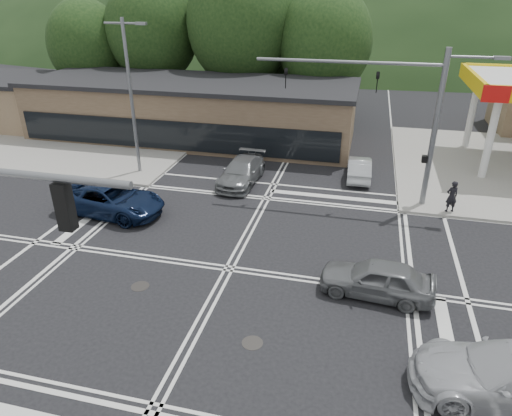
% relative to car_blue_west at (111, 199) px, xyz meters
% --- Properties ---
extents(ground, '(120.00, 120.00, 0.00)m').
position_rel_car_blue_west_xyz_m(ground, '(7.30, -3.51, -0.77)').
color(ground, black).
rests_on(ground, ground).
extents(sidewalk_nw, '(16.00, 16.00, 0.15)m').
position_rel_car_blue_west_xyz_m(sidewalk_nw, '(-7.70, 11.49, -0.70)').
color(sidewalk_nw, gray).
rests_on(sidewalk_nw, ground).
extents(commercial_row, '(24.00, 8.00, 4.00)m').
position_rel_car_blue_west_xyz_m(commercial_row, '(-0.70, 13.49, 1.23)').
color(commercial_row, brown).
rests_on(commercial_row, ground).
extents(commercial_nw, '(8.00, 7.00, 3.60)m').
position_rel_car_blue_west_xyz_m(commercial_nw, '(-16.70, 13.49, 1.03)').
color(commercial_nw, '#846B4F').
rests_on(commercial_nw, ground).
extents(hill_north, '(252.00, 126.00, 140.00)m').
position_rel_car_blue_west_xyz_m(hill_north, '(7.30, 86.49, -0.77)').
color(hill_north, '#1C3216').
rests_on(hill_north, ground).
extents(tree_n_a, '(8.00, 8.00, 11.75)m').
position_rel_car_blue_west_xyz_m(tree_n_a, '(-6.70, 20.49, 6.37)').
color(tree_n_a, '#382619').
rests_on(tree_n_a, ground).
extents(tree_n_b, '(9.00, 9.00, 12.98)m').
position_rel_car_blue_west_xyz_m(tree_n_b, '(1.30, 20.49, 7.02)').
color(tree_n_b, '#382619').
rests_on(tree_n_b, ground).
extents(tree_n_c, '(7.60, 7.60, 10.87)m').
position_rel_car_blue_west_xyz_m(tree_n_c, '(8.30, 20.49, 5.72)').
color(tree_n_c, '#382619').
rests_on(tree_n_c, ground).
extents(tree_n_d, '(6.80, 6.80, 9.76)m').
position_rel_car_blue_west_xyz_m(tree_n_d, '(-12.70, 19.49, 5.07)').
color(tree_n_d, '#382619').
rests_on(tree_n_d, ground).
extents(tree_n_e, '(8.40, 8.40, 11.98)m').
position_rel_car_blue_west_xyz_m(tree_n_e, '(5.30, 24.49, 6.37)').
color(tree_n_e, '#382619').
rests_on(tree_n_e, ground).
extents(streetlight_nw, '(2.50, 0.25, 9.00)m').
position_rel_car_blue_west_xyz_m(streetlight_nw, '(-1.14, 5.49, 4.28)').
color(streetlight_nw, slate).
rests_on(streetlight_nw, ground).
extents(signal_mast_ne, '(11.65, 0.30, 8.00)m').
position_rel_car_blue_west_xyz_m(signal_mast_ne, '(14.25, 4.69, 4.30)').
color(signal_mast_ne, slate).
rests_on(signal_mast_ne, ground).
extents(car_blue_west, '(5.81, 3.17, 1.54)m').
position_rel_car_blue_west_xyz_m(car_blue_west, '(0.00, 0.00, 0.00)').
color(car_blue_west, black).
rests_on(car_blue_west, ground).
extents(car_grey_center, '(4.32, 2.05, 1.43)m').
position_rel_car_blue_west_xyz_m(car_grey_center, '(13.16, -3.87, -0.06)').
color(car_grey_center, slate).
rests_on(car_grey_center, ground).
extents(car_queue_a, '(1.49, 3.92, 1.28)m').
position_rel_car_blue_west_xyz_m(car_queue_a, '(12.08, 7.87, -0.13)').
color(car_queue_a, '#A7ABAE').
rests_on(car_queue_a, ground).
extents(car_queue_b, '(2.08, 4.64, 1.55)m').
position_rel_car_blue_west_xyz_m(car_queue_b, '(9.16, 16.08, 0.00)').
color(car_queue_b, '#B6B6B1').
rests_on(car_queue_b, ground).
extents(car_northbound, '(2.17, 4.90, 1.40)m').
position_rel_car_blue_west_xyz_m(car_northbound, '(5.37, 5.49, -0.07)').
color(car_northbound, slate).
rests_on(car_northbound, ground).
extents(pedestrian, '(0.70, 0.58, 1.66)m').
position_rel_car_blue_west_xyz_m(pedestrian, '(16.76, 3.99, 0.21)').
color(pedestrian, black).
rests_on(pedestrian, sidewalk_ne).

